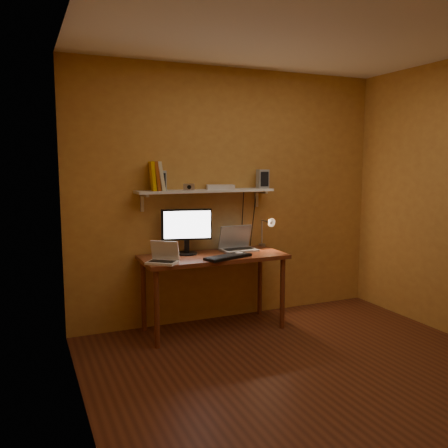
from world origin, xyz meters
name	(u,v)px	position (x,y,z in m)	size (l,w,h in m)	color
room	(320,209)	(0.00, 0.00, 1.30)	(3.44, 3.24, 2.64)	#592A17
desk	(213,263)	(-0.33, 1.28, 0.66)	(1.40, 0.60, 0.75)	brown
wall_shelf	(206,191)	(-0.33, 1.47, 1.36)	(1.40, 0.25, 0.21)	silver
monitor	(187,229)	(-0.56, 1.42, 1.00)	(0.49, 0.25, 0.44)	black
laptop	(237,244)	(-0.02, 1.41, 0.82)	(0.36, 0.26, 0.25)	#969A9F
netbook	(163,257)	(-0.88, 1.12, 0.80)	(0.32, 0.31, 0.20)	white
keyboard	(228,257)	(-0.27, 1.08, 0.76)	(0.48, 0.16, 0.03)	black
mouse	(239,254)	(-0.12, 1.15, 0.77)	(0.10, 0.06, 0.04)	white
desk_lamp	(267,228)	(0.33, 1.41, 0.96)	(0.09, 0.23, 0.38)	silver
speaker_left	(160,181)	(-0.79, 1.48, 1.47)	(0.11, 0.11, 0.19)	#969A9F
speaker_right	(263,179)	(0.31, 1.48, 1.47)	(0.11, 0.11, 0.19)	#969A9F
books	(157,176)	(-0.83, 1.49, 1.51)	(0.16, 0.20, 0.28)	#DAA000
shelf_camera	(189,187)	(-0.53, 1.42, 1.41)	(0.11, 0.06, 0.06)	silver
router	(220,187)	(-0.18, 1.47, 1.40)	(0.27, 0.18, 0.05)	white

